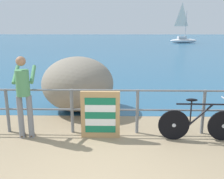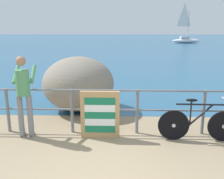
{
  "view_description": "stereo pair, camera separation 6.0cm",
  "coord_description": "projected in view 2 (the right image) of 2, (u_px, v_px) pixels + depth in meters",
  "views": [
    {
      "loc": [
        0.28,
        -3.22,
        2.34
      ],
      "look_at": [
        0.16,
        2.53,
        0.92
      ],
      "focal_mm": 40.1,
      "sensor_mm": 36.0,
      "label": 1
    },
    {
      "loc": [
        0.34,
        -3.22,
        2.34
      ],
      "look_at": [
        0.16,
        2.53,
        0.92
      ],
      "focal_mm": 40.1,
      "sensor_mm": 36.0,
      "label": 2
    }
  ],
  "objects": [
    {
      "name": "ground_plane",
      "position": [
        116.0,
        55.0,
        23.11
      ],
      "size": [
        120.0,
        120.0,
        0.1
      ],
      "primitive_type": "cube",
      "color": "#937F60"
    },
    {
      "name": "sailboat",
      "position": [
        186.0,
        39.0,
        39.49
      ],
      "size": [
        4.53,
        1.87,
        6.16
      ],
      "rotation": [
        0.0,
        0.0,
        0.13
      ],
      "color": "white",
      "rests_on": "sea_surface"
    },
    {
      "name": "folded_deckchair_stack",
      "position": [
        100.0,
        115.0,
        5.39
      ],
      "size": [
        0.84,
        0.1,
        1.04
      ],
      "color": "tan",
      "rests_on": "ground_plane"
    },
    {
      "name": "breakwater_boulder_main",
      "position": [
        78.0,
        84.0,
        7.2
      ],
      "size": [
        2.05,
        2.02,
        1.56
      ],
      "color": "gray",
      "rests_on": "ground"
    },
    {
      "name": "person_at_railing",
      "position": [
        24.0,
        93.0,
        5.31
      ],
      "size": [
        0.51,
        0.66,
        1.78
      ],
      "rotation": [
        0.0,
        0.0,
        1.73
      ],
      "color": "slate",
      "rests_on": "ground_plane"
    },
    {
      "name": "bicycle",
      "position": [
        199.0,
        123.0,
        5.27
      ],
      "size": [
        1.7,
        0.48,
        0.92
      ],
      "rotation": [
        0.0,
        0.0,
        -0.02
      ],
      "color": "black",
      "rests_on": "ground_plane"
    },
    {
      "name": "sea_surface",
      "position": [
        118.0,
        40.0,
        50.5
      ],
      "size": [
        120.0,
        90.0,
        0.01
      ],
      "primitive_type": "cube",
      "color": "#285B7F",
      "rests_on": "ground_plane"
    },
    {
      "name": "promenade_railing",
      "position": [
        104.0,
        106.0,
        5.61
      ],
      "size": [
        7.44,
        0.07,
        1.02
      ],
      "color": "slate",
      "rests_on": "ground_plane"
    }
  ]
}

